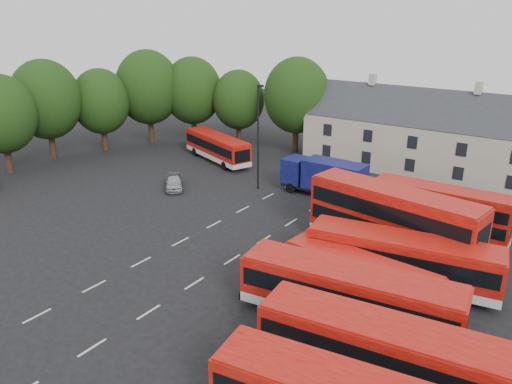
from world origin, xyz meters
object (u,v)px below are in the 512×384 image
box_truck (324,176)px  silver_car (174,182)px  bus_dd_south (393,219)px  lamppost (258,135)px

box_truck → silver_car: box_truck is taller
bus_dd_south → box_truck: size_ratio=1.55×
box_truck → lamppost: size_ratio=0.80×
bus_dd_south → lamppost: bearing=167.0°
box_truck → silver_car: bearing=-152.4°
silver_car → lamppost: bearing=-10.0°
silver_car → lamppost: (6.86, 4.68, 4.72)m
box_truck → silver_car: (-13.09, -6.62, -1.27)m
bus_dd_south → box_truck: bearing=148.2°
bus_dd_south → silver_car: (-22.70, 1.50, -2.16)m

